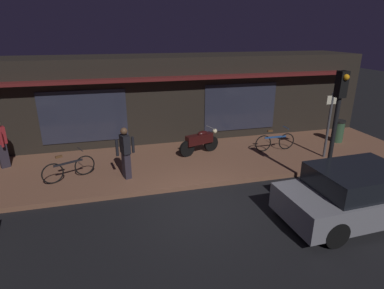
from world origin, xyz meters
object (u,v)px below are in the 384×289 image
at_px(bicycle_parked, 275,142).
at_px(motorcycle, 200,141).
at_px(person_bystander, 126,152).
at_px(trash_bin, 338,131).
at_px(traffic_light_pole, 337,113).
at_px(parked_car_far, 359,194).
at_px(bicycle_extra, 69,168).
at_px(sign_post, 329,122).
at_px(person_photographer, 1,143).

bearing_deg(bicycle_parked, motorcycle, 171.57).
height_order(person_bystander, trash_bin, person_bystander).
relative_size(person_bystander, trash_bin, 1.80).
relative_size(motorcycle, traffic_light_pole, 0.46).
bearing_deg(trash_bin, parked_car_far, -123.77).
distance_m(motorcycle, bicycle_parked, 2.95).
bearing_deg(bicycle_extra, sign_post, -2.57).
distance_m(person_photographer, sign_post, 11.41).
bearing_deg(sign_post, traffic_light_pole, -125.48).
bearing_deg(traffic_light_pole, person_photographer, 156.57).
relative_size(bicycle_extra, sign_post, 0.64).
bearing_deg(person_photographer, motorcycle, -3.67).
bearing_deg(sign_post, trash_bin, 39.86).
xyz_separation_m(motorcycle, bicycle_parked, (2.91, -0.43, -0.14)).
bearing_deg(trash_bin, person_photographer, 177.38).
bearing_deg(sign_post, parked_car_far, -115.04).
bearing_deg(person_photographer, trash_bin, -2.62).
bearing_deg(person_photographer, person_bystander, -25.41).
height_order(motorcycle, person_bystander, person_bystander).
height_order(bicycle_extra, parked_car_far, parked_car_far).
distance_m(motorcycle, bicycle_extra, 4.73).
bearing_deg(motorcycle, traffic_light_pole, -53.27).
xyz_separation_m(person_bystander, traffic_light_pole, (5.62, -2.27, 1.45)).
bearing_deg(parked_car_far, bicycle_extra, 151.60).
xyz_separation_m(bicycle_parked, bicycle_extra, (-7.51, -0.67, 0.00)).
height_order(bicycle_parked, sign_post, sign_post).
distance_m(bicycle_extra, traffic_light_pole, 8.09).
relative_size(motorcycle, person_bystander, 0.99).
distance_m(sign_post, trash_bin, 2.29).
relative_size(bicycle_parked, parked_car_far, 0.40).
bearing_deg(bicycle_parked, trash_bin, 5.26).
bearing_deg(parked_car_far, sign_post, 64.96).
height_order(bicycle_extra, person_bystander, person_bystander).
bearing_deg(person_bystander, traffic_light_pole, -21.98).
bearing_deg(person_photographer, bicycle_parked, -5.10).
xyz_separation_m(motorcycle, trash_bin, (6.00, -0.15, -0.03)).
distance_m(bicycle_extra, trash_bin, 10.64).
height_order(bicycle_extra, trash_bin, trash_bin).
height_order(motorcycle, sign_post, sign_post).
bearing_deg(traffic_light_pole, sign_post, 54.52).
distance_m(motorcycle, trash_bin, 6.01).
relative_size(motorcycle, bicycle_extra, 1.08).
bearing_deg(traffic_light_pole, person_bystander, 158.02).
xyz_separation_m(bicycle_extra, trash_bin, (10.60, 0.95, 0.11)).
distance_m(bicycle_extra, parked_car_far, 8.32).
bearing_deg(person_photographer, parked_car_far, -29.87).
xyz_separation_m(sign_post, parked_car_far, (-1.66, -3.55, -0.81)).
xyz_separation_m(bicycle_parked, trash_bin, (3.09, 0.28, 0.11)).
relative_size(traffic_light_pole, parked_car_far, 0.86).
xyz_separation_m(bicycle_extra, sign_post, (8.98, -0.40, 1.00)).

